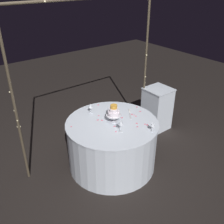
# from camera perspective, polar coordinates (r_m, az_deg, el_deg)

# --- Properties ---
(ground_plane) EXTENTS (12.00, 12.00, 0.00)m
(ground_plane) POSITION_cam_1_polar(r_m,az_deg,el_deg) (4.08, 0.00, -11.45)
(ground_plane) COLOR black
(decorative_arch) EXTENTS (2.34, 0.06, 2.36)m
(decorative_arch) POSITION_cam_1_polar(r_m,az_deg,el_deg) (3.71, -5.10, 11.67)
(decorative_arch) COLOR #473D2D
(decorative_arch) RESTS_ON ground
(main_table) EXTENTS (1.33, 1.33, 0.75)m
(main_table) POSITION_cam_1_polar(r_m,az_deg,el_deg) (3.84, 0.00, -7.15)
(main_table) COLOR silver
(main_table) RESTS_ON ground
(side_table) EXTENTS (0.44, 0.44, 0.81)m
(side_table) POSITION_cam_1_polar(r_m,az_deg,el_deg) (4.82, 9.99, 0.75)
(side_table) COLOR silver
(side_table) RESTS_ON ground
(tiered_cake) EXTENTS (0.22, 0.22, 0.26)m
(tiered_cake) POSITION_cam_1_polar(r_m,az_deg,el_deg) (3.59, 0.39, -0.01)
(tiered_cake) COLOR silver
(tiered_cake) RESTS_ON main_table
(wine_glass_0) EXTENTS (0.07, 0.07, 0.16)m
(wine_glass_0) POSITION_cam_1_polar(r_m,az_deg,el_deg) (3.83, -4.85, 1.34)
(wine_glass_0) COLOR silver
(wine_glass_0) RESTS_ON main_table
(wine_glass_1) EXTENTS (0.06, 0.06, 0.18)m
(wine_glass_1) POSITION_cam_1_polar(r_m,az_deg,el_deg) (3.37, 1.98, -2.43)
(wine_glass_1) COLOR silver
(wine_glass_1) RESTS_ON main_table
(wine_glass_2) EXTENTS (0.06, 0.06, 0.14)m
(wine_glass_2) POSITION_cam_1_polar(r_m,az_deg,el_deg) (3.43, 9.07, -2.81)
(wine_glass_2) COLOR silver
(wine_glass_2) RESTS_ON main_table
(cake_knife) EXTENTS (0.19, 0.25, 0.01)m
(cake_knife) POSITION_cam_1_polar(r_m,az_deg,el_deg) (3.87, 4.01, -0.32)
(cake_knife) COLOR silver
(cake_knife) RESTS_ON main_table
(rose_petal_0) EXTENTS (0.04, 0.04, 0.00)m
(rose_petal_0) POSITION_cam_1_polar(r_m,az_deg,el_deg) (3.94, 6.31, 0.14)
(rose_petal_0) COLOR #EA6B84
(rose_petal_0) RESTS_ON main_table
(rose_petal_1) EXTENTS (0.04, 0.05, 0.00)m
(rose_petal_1) POSITION_cam_1_polar(r_m,az_deg,el_deg) (3.61, 7.91, -2.88)
(rose_petal_1) COLOR #EA6B84
(rose_petal_1) RESTS_ON main_table
(rose_petal_2) EXTENTS (0.03, 0.03, 0.00)m
(rose_petal_2) POSITION_cam_1_polar(r_m,az_deg,el_deg) (3.83, 4.95, -0.68)
(rose_petal_2) COLOR #EA6B84
(rose_petal_2) RESTS_ON main_table
(rose_petal_3) EXTENTS (0.05, 0.04, 0.00)m
(rose_petal_3) POSITION_cam_1_polar(r_m,az_deg,el_deg) (4.06, 5.58, 1.12)
(rose_petal_3) COLOR #EA6B84
(rose_petal_3) RESTS_ON main_table
(rose_petal_4) EXTENTS (0.03, 0.04, 0.00)m
(rose_petal_4) POSITION_cam_1_polar(r_m,az_deg,el_deg) (3.63, 5.54, -2.54)
(rose_petal_4) COLOR #EA6B84
(rose_petal_4) RESTS_ON main_table
(rose_petal_5) EXTENTS (0.05, 0.04, 0.00)m
(rose_petal_5) POSITION_cam_1_polar(r_m,az_deg,el_deg) (3.85, 4.47, -0.54)
(rose_petal_5) COLOR #EA6B84
(rose_petal_5) RESTS_ON main_table
(rose_petal_6) EXTENTS (0.04, 0.04, 0.00)m
(rose_petal_6) POSITION_cam_1_polar(r_m,az_deg,el_deg) (3.70, -3.21, -1.79)
(rose_petal_6) COLOR #EA6B84
(rose_petal_6) RESTS_ON main_table
(rose_petal_7) EXTENTS (0.02, 0.03, 0.00)m
(rose_petal_7) POSITION_cam_1_polar(r_m,az_deg,el_deg) (3.81, -1.28, -0.76)
(rose_petal_7) COLOR #EA6B84
(rose_petal_7) RESTS_ON main_table
(rose_petal_8) EXTENTS (0.04, 0.04, 0.00)m
(rose_petal_8) POSITION_cam_1_polar(r_m,az_deg,el_deg) (3.43, 0.89, -4.39)
(rose_petal_8) COLOR #EA6B84
(rose_petal_8) RESTS_ON main_table
(rose_petal_9) EXTENTS (0.02, 0.03, 0.00)m
(rose_petal_9) POSITION_cam_1_polar(r_m,az_deg,el_deg) (4.11, 0.70, 1.63)
(rose_petal_9) COLOR #EA6B84
(rose_petal_9) RESTS_ON main_table
(rose_petal_10) EXTENTS (0.03, 0.02, 0.00)m
(rose_petal_10) POSITION_cam_1_polar(r_m,az_deg,el_deg) (3.69, -2.17, -1.87)
(rose_petal_10) COLOR #EA6B84
(rose_petal_10) RESTS_ON main_table
(rose_petal_11) EXTENTS (0.03, 0.03, 0.00)m
(rose_petal_11) POSITION_cam_1_polar(r_m,az_deg,el_deg) (3.81, -2.98, -0.82)
(rose_petal_11) COLOR #EA6B84
(rose_petal_11) RESTS_ON main_table
(rose_petal_12) EXTENTS (0.02, 0.03, 0.00)m
(rose_petal_12) POSITION_cam_1_polar(r_m,az_deg,el_deg) (3.58, -9.09, -3.23)
(rose_petal_12) COLOR #EA6B84
(rose_petal_12) RESTS_ON main_table
(rose_petal_13) EXTENTS (0.04, 0.03, 0.00)m
(rose_petal_13) POSITION_cam_1_polar(r_m,az_deg,el_deg) (3.55, 0.58, -3.20)
(rose_petal_13) COLOR #EA6B84
(rose_petal_13) RESTS_ON main_table
(rose_petal_14) EXTENTS (0.05, 0.04, 0.00)m
(rose_petal_14) POSITION_cam_1_polar(r_m,az_deg,el_deg) (4.12, -3.07, 1.59)
(rose_petal_14) COLOR #EA6B84
(rose_petal_14) RESTS_ON main_table
(rose_petal_15) EXTENTS (0.04, 0.03, 0.00)m
(rose_petal_15) POSITION_cam_1_polar(r_m,az_deg,el_deg) (3.75, 2.21, -1.28)
(rose_petal_15) COLOR #EA6B84
(rose_petal_15) RESTS_ON main_table
(rose_petal_16) EXTENTS (0.04, 0.04, 0.00)m
(rose_petal_16) POSITION_cam_1_polar(r_m,az_deg,el_deg) (3.80, 5.33, -0.93)
(rose_petal_16) COLOR #EA6B84
(rose_petal_16) RESTS_ON main_table
(rose_petal_17) EXTENTS (0.03, 0.04, 0.00)m
(rose_petal_17) POSITION_cam_1_polar(r_m,az_deg,el_deg) (3.55, 5.69, -3.29)
(rose_petal_17) COLOR #EA6B84
(rose_petal_17) RESTS_ON main_table
(rose_petal_18) EXTENTS (0.04, 0.04, 0.00)m
(rose_petal_18) POSITION_cam_1_polar(r_m,az_deg,el_deg) (3.62, 7.37, -2.72)
(rose_petal_18) COLOR #EA6B84
(rose_petal_18) RESTS_ON main_table
(rose_petal_19) EXTENTS (0.03, 0.03, 0.00)m
(rose_petal_19) POSITION_cam_1_polar(r_m,az_deg,el_deg) (3.69, -2.39, -1.84)
(rose_petal_19) COLOR #EA6B84
(rose_petal_19) RESTS_ON main_table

